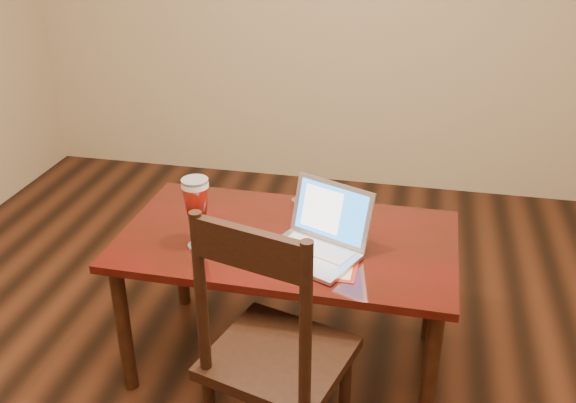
# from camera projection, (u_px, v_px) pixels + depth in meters

# --- Properties ---
(dining_table) EXTENTS (1.42, 0.81, 0.97)m
(dining_table) POSITION_uv_depth(u_px,v_px,m) (285.00, 250.00, 2.73)
(dining_table) COLOR #480A09
(dining_table) RESTS_ON ground
(dining_chair) EXTENTS (0.57, 0.56, 1.11)m
(dining_chair) POSITION_uv_depth(u_px,v_px,m) (274.00, 356.00, 2.25)
(dining_chair) COLOR black
(dining_chair) RESTS_ON ground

